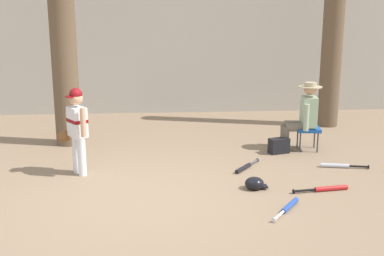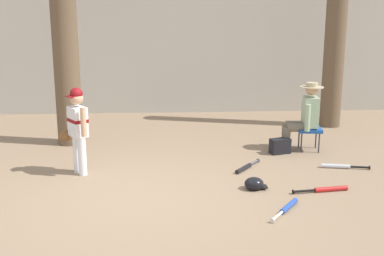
% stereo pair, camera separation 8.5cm
% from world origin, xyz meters
% --- Properties ---
extents(ground_plane, '(60.00, 60.00, 0.00)m').
position_xyz_m(ground_plane, '(0.00, 0.00, 0.00)').
color(ground_plane, '#897056').
extents(concrete_back_wall, '(18.00, 0.36, 2.84)m').
position_xyz_m(concrete_back_wall, '(0.00, 5.76, 1.42)').
color(concrete_back_wall, '#ADA89E').
rests_on(concrete_back_wall, ground).
extents(tree_behind_spectator, '(0.72, 0.72, 4.79)m').
position_xyz_m(tree_behind_spectator, '(3.91, 3.97, 2.02)').
color(tree_behind_spectator, brown).
rests_on(tree_behind_spectator, ground).
extents(young_ballplayer, '(0.51, 0.51, 1.31)m').
position_xyz_m(young_ballplayer, '(-0.92, 1.13, 0.74)').
color(young_ballplayer, white).
rests_on(young_ballplayer, ground).
extents(folding_stool, '(0.45, 0.45, 0.41)m').
position_xyz_m(folding_stool, '(2.90, 2.14, 0.36)').
color(folding_stool, '#194C9E').
rests_on(folding_stool, ground).
extents(seated_spectator, '(0.67, 0.54, 1.20)m').
position_xyz_m(seated_spectator, '(2.80, 2.15, 0.64)').
color(seated_spectator, '#6B6051').
rests_on(seated_spectator, ground).
extents(handbag_beside_stool, '(0.38, 0.27, 0.26)m').
position_xyz_m(handbag_beside_stool, '(2.35, 1.98, 0.13)').
color(handbag_beside_stool, black).
rests_on(handbag_beside_stool, ground).
extents(bat_aluminum_silver, '(0.74, 0.21, 0.07)m').
position_xyz_m(bat_aluminum_silver, '(3.08, 1.11, 0.03)').
color(bat_aluminum_silver, '#B7BCC6').
rests_on(bat_aluminum_silver, ground).
extents(bat_red_barrel, '(0.79, 0.17, 0.07)m').
position_xyz_m(bat_red_barrel, '(2.55, 0.14, 0.03)').
color(bat_red_barrel, red).
rests_on(bat_red_barrel, ground).
extents(bat_black_composite, '(0.49, 0.62, 0.07)m').
position_xyz_m(bat_black_composite, '(1.61, 1.15, 0.03)').
color(bat_black_composite, black).
rests_on(bat_black_composite, ground).
extents(bat_blue_youth, '(0.49, 0.64, 0.07)m').
position_xyz_m(bat_blue_youth, '(1.86, -0.44, 0.03)').
color(bat_blue_youth, '#2347AD').
rests_on(bat_blue_youth, ground).
extents(batting_helmet_black, '(0.31, 0.24, 0.18)m').
position_xyz_m(batting_helmet_black, '(1.59, 0.29, 0.08)').
color(batting_helmet_black, black).
rests_on(batting_helmet_black, ground).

